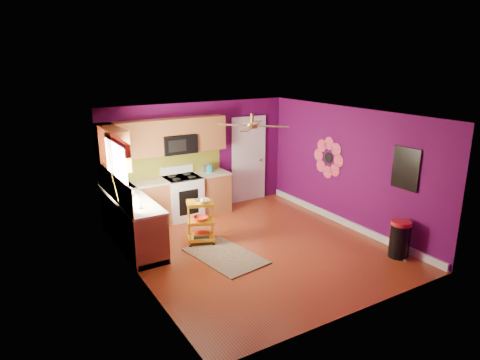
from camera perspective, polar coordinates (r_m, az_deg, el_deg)
ground at (r=8.17m, az=2.25°, el=-8.96°), size 5.00×5.00×0.00m
room_envelope at (r=7.64m, az=2.55°, el=2.26°), size 4.54×5.04×2.52m
lower_cabinets at (r=8.98m, az=-11.40°, el=-3.93°), size 2.81×2.31×0.94m
electric_range at (r=9.54m, az=-7.65°, el=-2.23°), size 0.76×0.66×1.13m
upper_cabinetry at (r=8.98m, az=-12.03°, el=5.09°), size 2.80×2.30×1.26m
left_window at (r=7.66m, az=-16.12°, el=2.49°), size 0.08×1.35×1.08m
panel_door at (r=10.50m, az=1.15°, el=2.67°), size 0.95×0.11×2.15m
right_wall_art at (r=8.82m, az=15.82°, el=2.28°), size 0.04×2.74×1.04m
ceiling_fan at (r=7.66m, az=1.62°, el=7.33°), size 1.01×1.01×0.26m
shag_rug at (r=7.82m, az=-1.99°, el=-10.06°), size 1.14×1.61×0.02m
rolling_cart at (r=8.18m, az=-5.20°, el=-5.39°), size 0.60×0.52×0.92m
trash_can at (r=8.18m, az=20.52°, el=-7.38°), size 0.45×0.45×0.68m
teal_kettle at (r=9.71m, az=-4.15°, el=1.51°), size 0.18×0.18×0.21m
toaster at (r=9.71m, az=-4.52°, el=1.55°), size 0.22×0.15×0.18m
soap_bottle_a at (r=7.80m, az=-13.68°, el=-2.52°), size 0.08×0.08×0.18m
soap_bottle_b at (r=8.28m, az=-14.33°, el=-1.48°), size 0.14×0.14×0.18m
counter_dish at (r=8.52m, az=-15.26°, el=-1.46°), size 0.25×0.25×0.06m
counter_cup at (r=7.57m, az=-13.33°, el=-3.41°), size 0.11×0.11×0.09m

